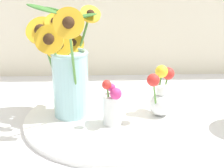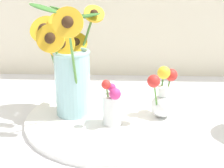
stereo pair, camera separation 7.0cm
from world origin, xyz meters
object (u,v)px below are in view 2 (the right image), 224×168
mason_jar_sunflowers (70,67)px  vase_small_center (112,106)px  vase_bulb_right (163,96)px  serving_tray (112,118)px

mason_jar_sunflowers → vase_small_center: 0.18m
vase_small_center → vase_bulb_right: bearing=20.8°
mason_jar_sunflowers → vase_bulb_right: (0.28, -0.02, -0.08)m
mason_jar_sunflowers → vase_small_center: (0.13, -0.07, -0.09)m
serving_tray → vase_small_center: size_ratio=3.76×
serving_tray → vase_bulb_right: vase_bulb_right is taller
serving_tray → vase_small_center: 0.08m
vase_small_center → vase_bulb_right: (0.15, 0.06, 0.01)m
vase_small_center → vase_bulb_right: 0.16m
vase_bulb_right → vase_small_center: bearing=-159.2°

